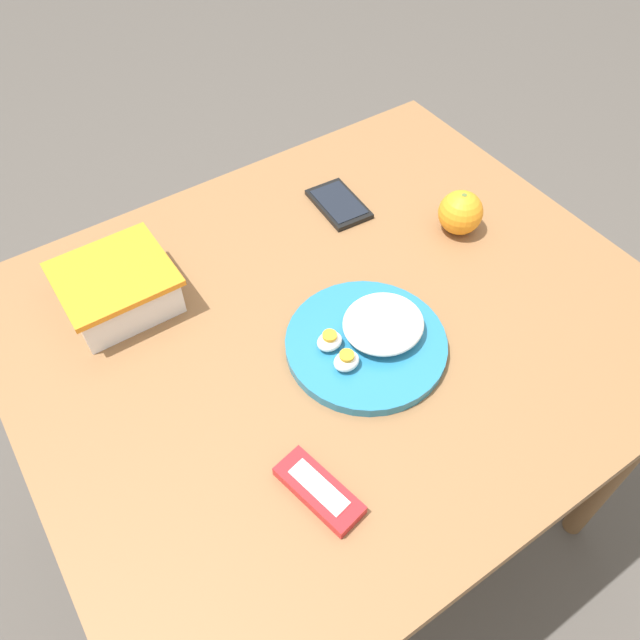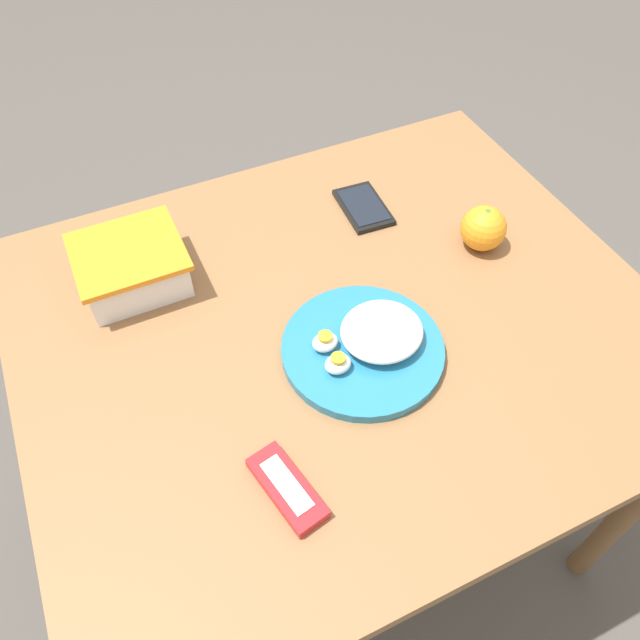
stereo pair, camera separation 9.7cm
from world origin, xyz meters
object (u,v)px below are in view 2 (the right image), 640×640
at_px(food_container, 133,268).
at_px(candy_bar, 287,488).
at_px(orange_fruit, 483,228).
at_px(cell_phone, 363,207).
at_px(rice_plate, 370,343).

distance_m(food_container, candy_bar, 0.47).
xyz_separation_m(food_container, orange_fruit, (0.59, -0.17, 0.01)).
xyz_separation_m(food_container, candy_bar, (0.09, -0.46, -0.02)).
bearing_deg(cell_phone, orange_fruit, -50.46).
distance_m(rice_plate, cell_phone, 0.34).
relative_size(candy_bar, cell_phone, 1.01).
relative_size(orange_fruit, candy_bar, 0.60).
relative_size(rice_plate, cell_phone, 1.91).
height_order(orange_fruit, cell_phone, orange_fruit).
bearing_deg(food_container, candy_bar, -79.43).
bearing_deg(orange_fruit, cell_phone, 129.54).
distance_m(food_container, orange_fruit, 0.62).
bearing_deg(food_container, orange_fruit, -16.41).
xyz_separation_m(rice_plate, cell_phone, (0.15, 0.30, -0.01)).
relative_size(food_container, rice_plate, 0.70).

